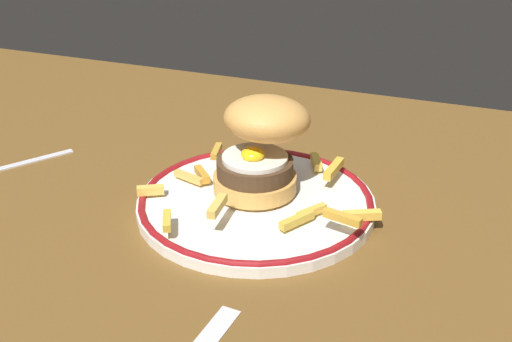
# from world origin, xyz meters

# --- Properties ---
(ground_plane) EXTENTS (1.34, 0.86, 0.04)m
(ground_plane) POSITION_xyz_m (0.00, 0.00, -0.02)
(ground_plane) COLOR brown
(dinner_plate) EXTENTS (0.26, 0.26, 0.02)m
(dinner_plate) POSITION_xyz_m (0.05, 0.02, 0.01)
(dinner_plate) COLOR white
(dinner_plate) RESTS_ON ground_plane
(burger) EXTENTS (0.11, 0.12, 0.11)m
(burger) POSITION_xyz_m (0.05, 0.04, 0.07)
(burger) COLOR gold
(burger) RESTS_ON dinner_plate
(fries_pile) EXTENTS (0.26, 0.23, 0.03)m
(fries_pile) POSITION_xyz_m (0.06, 0.02, 0.03)
(fries_pile) COLOR gold
(fries_pile) RESTS_ON dinner_plate
(fork) EXTENTS (0.09, 0.13, 0.00)m
(fork) POSITION_xyz_m (-0.27, 0.00, 0.00)
(fork) COLOR silver
(fork) RESTS_ON ground_plane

